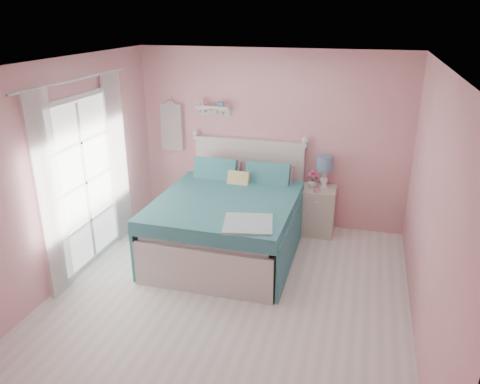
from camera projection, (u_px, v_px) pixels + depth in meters
The scene contains 13 objects.
floor at pixel (228, 298), 5.35m from camera, with size 4.50×4.50×0.00m, color silver.
room_shell at pixel (227, 167), 4.77m from camera, with size 4.50×4.50×4.50m.
bed at pixel (229, 222), 6.29m from camera, with size 1.78×2.24×1.30m.
nightstand at pixel (318, 210), 6.82m from camera, with size 0.48×0.48×0.70m.
table_lamp at pixel (325, 166), 6.63m from camera, with size 0.23×0.23×0.47m.
vase at pixel (312, 182), 6.71m from camera, with size 0.14×0.14×0.15m, color silver.
teacup at pixel (317, 190), 6.55m from camera, with size 0.09×0.09×0.07m, color pink.
roses at pixel (313, 175), 6.66m from camera, with size 0.14×0.11×0.12m.
wall_shelf at pixel (213, 108), 6.90m from camera, with size 0.50×0.15×0.25m.
hanging_dress at pixel (172, 127), 7.18m from camera, with size 0.34×0.03×0.72m, color white.
french_door at pixel (85, 183), 5.80m from camera, with size 0.04×1.32×2.16m.
curtain_near at pixel (49, 197), 5.08m from camera, with size 0.04×0.40×2.32m, color white.
curtain_far at pixel (118, 158), 6.42m from camera, with size 0.04×0.40×2.32m, color white.
Camera 1 is at (1.33, -4.35, 3.07)m, focal length 35.00 mm.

